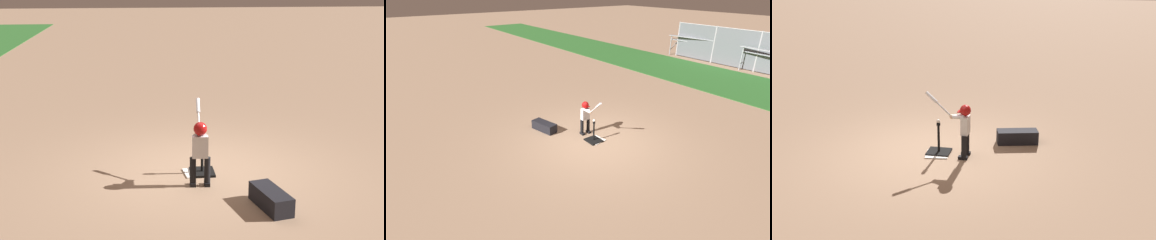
# 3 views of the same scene
# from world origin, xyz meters

# --- Properties ---
(ground_plane) EXTENTS (90.00, 90.00, 0.00)m
(ground_plane) POSITION_xyz_m (0.00, 0.00, 0.00)
(ground_plane) COLOR #93755B
(grass_outfield_strip) EXTENTS (56.00, 4.37, 0.02)m
(grass_outfield_strip) POSITION_xyz_m (0.00, 8.88, 0.01)
(grass_outfield_strip) COLOR #286026
(grass_outfield_strip) RESTS_ON ground_plane
(home_plate) EXTENTS (0.49, 0.49, 0.02)m
(home_plate) POSITION_xyz_m (-0.14, 0.09, 0.01)
(home_plate) COLOR white
(home_plate) RESTS_ON ground_plane
(batting_tee) EXTENTS (0.46, 0.41, 0.63)m
(batting_tee) POSITION_xyz_m (-0.15, 0.01, 0.08)
(batting_tee) COLOR black
(batting_tee) RESTS_ON ground_plane
(batter_child) EXTENTS (0.90, 0.34, 1.28)m
(batter_child) POSITION_xyz_m (-0.66, 0.10, 0.68)
(batter_child) COLOR black
(batter_child) RESTS_ON ground_plane
(baseball) EXTENTS (0.07, 0.07, 0.07)m
(baseball) POSITION_xyz_m (-0.15, 0.01, 0.67)
(baseball) COLOR white
(baseball) RESTS_ON batting_tee
(bleachers_far_left) EXTENTS (3.32, 2.57, 1.30)m
(bleachers_far_left) POSITION_xyz_m (-5.30, 12.66, 0.63)
(bleachers_far_left) COLOR #93969E
(bleachers_far_left) RESTS_ON ground_plane
(equipment_bag) EXTENTS (0.89, 0.51, 0.28)m
(equipment_bag) POSITION_xyz_m (-1.63, -0.82, 0.14)
(equipment_bag) COLOR black
(equipment_bag) RESTS_ON ground_plane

